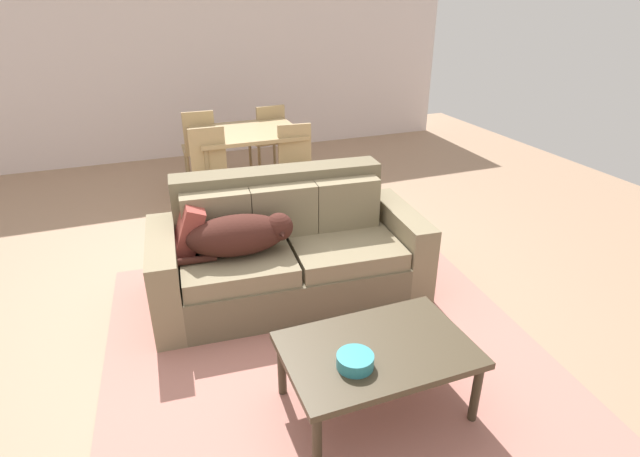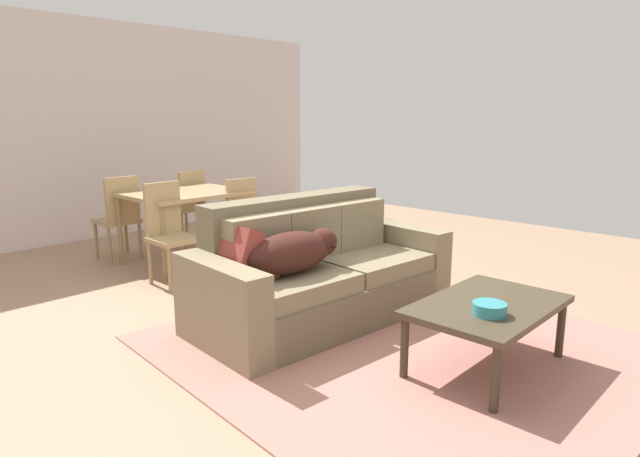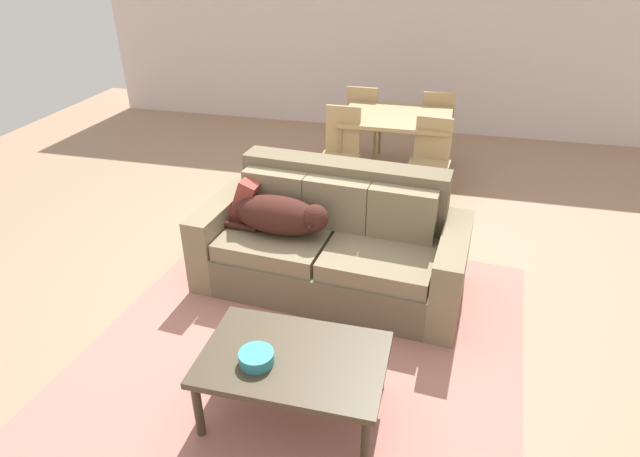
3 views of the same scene
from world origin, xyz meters
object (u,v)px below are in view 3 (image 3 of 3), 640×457
(dog_on_left_cushion, at_px, (282,216))
(dining_chair_near_right, at_px, (430,159))
(coffee_table, at_px, (294,363))
(throw_pillow_by_left_arm, at_px, (250,196))
(dining_chair_far_left, at_px, (363,120))
(couch, at_px, (333,244))
(dining_chair_far_right, at_px, (436,124))
(bowl_on_coffee_table, at_px, (256,358))
(dining_chair_near_left, at_px, (341,150))
(dining_table, at_px, (397,121))

(dog_on_left_cushion, bearing_deg, dining_chair_near_right, 64.66)
(dining_chair_near_right, bearing_deg, coffee_table, -94.68)
(throw_pillow_by_left_arm, height_order, coffee_table, throw_pillow_by_left_arm)
(dining_chair_far_left, bearing_deg, couch, 97.52)
(couch, bearing_deg, throw_pillow_by_left_arm, 175.94)
(dining_chair_far_left, distance_m, dining_chair_far_right, 0.86)
(bowl_on_coffee_table, bearing_deg, throw_pillow_by_left_arm, 111.28)
(dining_chair_near_left, height_order, dining_chair_far_left, dining_chair_near_left)
(dining_table, height_order, dining_chair_far_left, dining_chair_far_left)
(coffee_table, xyz_separation_m, bowl_on_coffee_table, (-0.18, -0.09, 0.08))
(coffee_table, relative_size, dining_table, 0.89)
(dining_chair_near_right, bearing_deg, throw_pillow_by_left_arm, -126.03)
(couch, xyz_separation_m, dog_on_left_cushion, (-0.37, -0.11, 0.26))
(dining_table, bearing_deg, dining_chair_far_left, 129.17)
(dining_table, height_order, dining_chair_near_right, dining_chair_near_right)
(dining_table, distance_m, dining_chair_far_left, 0.74)
(couch, height_order, dining_chair_near_right, couch)
(couch, distance_m, dining_chair_near_right, 1.72)
(dog_on_left_cushion, bearing_deg, coffee_table, -65.42)
(dog_on_left_cushion, height_order, bowl_on_coffee_table, dog_on_left_cushion)
(dining_chair_near_left, bearing_deg, coffee_table, -82.38)
(dining_chair_near_right, bearing_deg, dining_table, 132.86)
(dining_chair_near_left, xyz_separation_m, dining_chair_near_right, (0.91, -0.02, -0.01))
(coffee_table, distance_m, dining_table, 3.51)
(bowl_on_coffee_table, relative_size, dining_chair_near_right, 0.22)
(bowl_on_coffee_table, xyz_separation_m, dining_chair_far_left, (-0.14, 4.15, 0.04))
(dining_chair_far_right, bearing_deg, dining_chair_far_left, -4.10)
(dining_table, distance_m, dining_chair_far_right, 0.73)
(dog_on_left_cushion, height_order, throw_pillow_by_left_arm, throw_pillow_by_left_arm)
(couch, height_order, bowl_on_coffee_table, couch)
(dining_table, relative_size, dining_chair_far_right, 1.26)
(dining_chair_near_left, distance_m, dining_chair_far_right, 1.43)
(bowl_on_coffee_table, relative_size, dining_chair_far_right, 0.21)
(bowl_on_coffee_table, bearing_deg, dog_on_left_cushion, 101.38)
(dog_on_left_cushion, relative_size, coffee_table, 0.86)
(throw_pillow_by_left_arm, xyz_separation_m, dining_table, (0.93, 2.03, 0.06))
(dining_chair_near_left, xyz_separation_m, dining_chair_far_left, (0.05, 1.07, -0.01))
(dog_on_left_cushion, bearing_deg, dining_table, 80.12)
(coffee_table, relative_size, dining_chair_near_left, 1.09)
(couch, height_order, dining_chair_far_left, couch)
(bowl_on_coffee_table, bearing_deg, dining_table, 84.94)
(couch, distance_m, dining_table, 2.17)
(coffee_table, relative_size, bowl_on_coffee_table, 5.28)
(dining_chair_near_left, xyz_separation_m, dining_chair_far_right, (0.91, 1.10, 0.00))
(couch, relative_size, bowl_on_coffee_table, 10.79)
(dining_chair_near_left, height_order, dining_chair_far_right, dining_chair_near_left)
(dog_on_left_cushion, xyz_separation_m, coffee_table, (0.45, -1.24, -0.23))
(dining_chair_far_left, relative_size, dining_chair_far_right, 1.01)
(coffee_table, xyz_separation_m, dining_chair_near_left, (-0.37, 2.98, 0.13))
(bowl_on_coffee_table, relative_size, dining_chair_near_left, 0.21)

